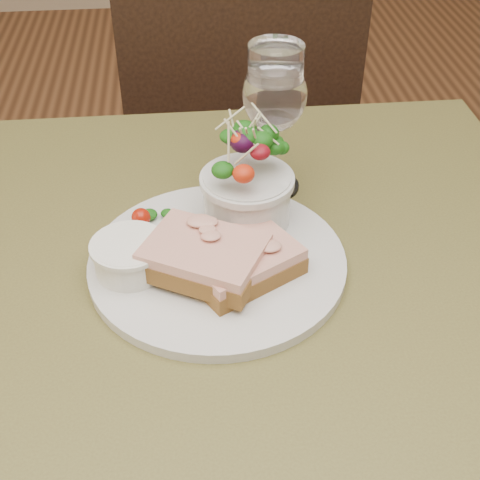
{
  "coord_description": "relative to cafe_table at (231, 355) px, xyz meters",
  "views": [
    {
      "loc": [
        -0.04,
        -0.51,
        1.23
      ],
      "look_at": [
        0.01,
        0.01,
        0.81
      ],
      "focal_mm": 50.0,
      "sensor_mm": 36.0,
      "label": 1
    }
  ],
  "objects": [
    {
      "name": "sandwich_front",
      "position": [
        0.01,
        0.01,
        0.13
      ],
      "size": [
        0.14,
        0.13,
        0.03
      ],
      "rotation": [
        0.0,
        0.0,
        0.53
      ],
      "color": "#513315",
      "rests_on": "dinner_plate"
    },
    {
      "name": "cafe_table",
      "position": [
        0.0,
        0.0,
        0.0
      ],
      "size": [
        0.8,
        0.8,
        0.75
      ],
      "color": "#4C4520",
      "rests_on": "ground"
    },
    {
      "name": "salad_bowl",
      "position": [
        0.03,
        0.1,
        0.17
      ],
      "size": [
        0.1,
        0.1,
        0.13
      ],
      "color": "silver",
      "rests_on": "dinner_plate"
    },
    {
      "name": "sandwich_back",
      "position": [
        -0.02,
        0.01,
        0.14
      ],
      "size": [
        0.15,
        0.14,
        0.03
      ],
      "rotation": [
        0.0,
        0.0,
        -0.5
      ],
      "color": "#513315",
      "rests_on": "dinner_plate"
    },
    {
      "name": "dinner_plate",
      "position": [
        -0.01,
        0.04,
        0.11
      ],
      "size": [
        0.28,
        0.28,
        0.01
      ],
      "primitive_type": "cylinder",
      "color": "silver",
      "rests_on": "cafe_table"
    },
    {
      "name": "chair_far",
      "position": [
        0.06,
        0.73,
        -0.36
      ],
      "size": [
        0.44,
        0.44,
        0.9
      ],
      "rotation": [
        0.0,
        0.0,
        3.19
      ],
      "color": "black",
      "rests_on": "ground"
    },
    {
      "name": "garnish",
      "position": [
        -0.08,
        0.11,
        0.12
      ],
      "size": [
        0.05,
        0.04,
        0.02
      ],
      "color": "#0D390A",
      "rests_on": "dinner_plate"
    },
    {
      "name": "ramekin",
      "position": [
        -0.1,
        0.03,
        0.13
      ],
      "size": [
        0.07,
        0.07,
        0.04
      ],
      "color": "white",
      "rests_on": "dinner_plate"
    },
    {
      "name": "wine_glass",
      "position": [
        0.07,
        0.19,
        0.22
      ],
      "size": [
        0.08,
        0.08,
        0.18
      ],
      "color": "white",
      "rests_on": "cafe_table"
    }
  ]
}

